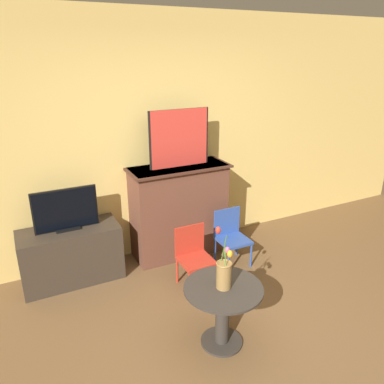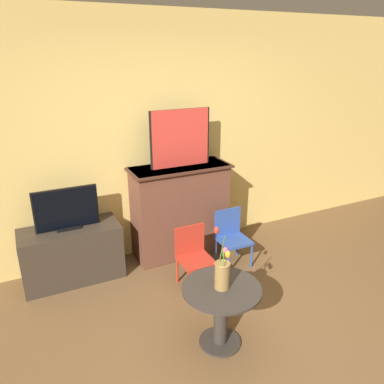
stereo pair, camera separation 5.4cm
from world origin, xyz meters
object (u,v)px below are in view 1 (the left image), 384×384
at_px(tv_monitor, 66,210).
at_px(chair_blue, 231,234).
at_px(vase_tulips, 224,272).
at_px(chair_red, 194,254).
at_px(painting, 179,138).

distance_m(tv_monitor, chair_blue, 1.79).
relative_size(tv_monitor, vase_tulips, 1.30).
xyz_separation_m(tv_monitor, chair_red, (1.10, -0.64, -0.45)).
distance_m(tv_monitor, vase_tulips, 1.77).
bearing_deg(painting, tv_monitor, -178.82).
distance_m(chair_blue, vase_tulips, 1.34).
xyz_separation_m(painting, vase_tulips, (-0.34, -1.53, -0.71)).
relative_size(painting, chair_red, 1.12).
xyz_separation_m(chair_red, vase_tulips, (-0.17, -0.87, 0.33)).
height_order(tv_monitor, chair_blue, tv_monitor).
bearing_deg(chair_red, painting, 76.33).
height_order(painting, chair_blue, painting).
bearing_deg(tv_monitor, chair_red, -30.11).
bearing_deg(chair_blue, chair_red, -160.67).
bearing_deg(painting, chair_blue, -48.90).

